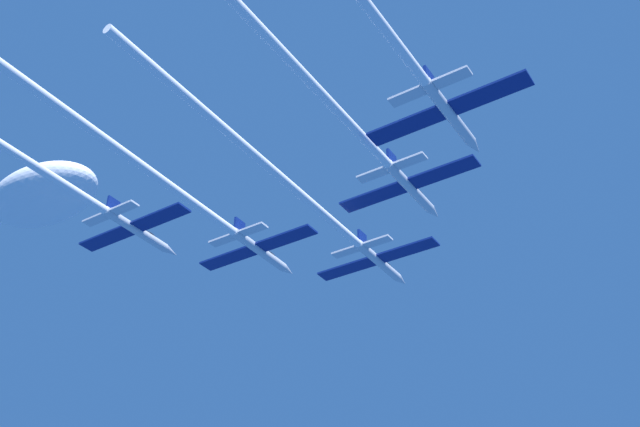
{
  "coord_description": "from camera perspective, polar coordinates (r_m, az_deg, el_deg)",
  "views": [
    {
      "loc": [
        46.54,
        -86.61,
        -56.94
      ],
      "look_at": [
        -0.04,
        -14.86,
        -0.06
      ],
      "focal_mm": 42.79,
      "sensor_mm": 36.0,
      "label": 1
    }
  ],
  "objects": [
    {
      "name": "jet_lead",
      "position": [
        99.97,
        -0.68,
        0.78
      ],
      "size": [
        19.31,
        62.85,
        3.2
      ],
      "color": "silver"
    },
    {
      "name": "jet_left_wing",
      "position": [
        96.04,
        -12.78,
        3.21
      ],
      "size": [
        19.31,
        73.38,
        3.2
      ],
      "color": "silver"
    },
    {
      "name": "jet_right_wing",
      "position": [
        85.25,
        0.21,
        8.85
      ],
      "size": [
        19.31,
        68.88,
        3.2
      ],
      "color": "silver"
    },
    {
      "name": "jet_left_outer",
      "position": [
        100.77,
        -21.7,
        4.1
      ],
      "size": [
        19.31,
        68.06,
        3.2
      ],
      "color": "silver"
    },
    {
      "name": "jet_right_outer",
      "position": [
        75.43,
        3.74,
        15.02
      ],
      "size": [
        19.31,
        62.17,
        3.2
      ],
      "color": "silver"
    },
    {
      "name": "cloud_wispy",
      "position": [
        143.01,
        -20.04,
        1.27
      ],
      "size": [
        23.95,
        13.17,
        8.38
      ],
      "primitive_type": "ellipsoid",
      "color": "white"
    }
  ]
}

